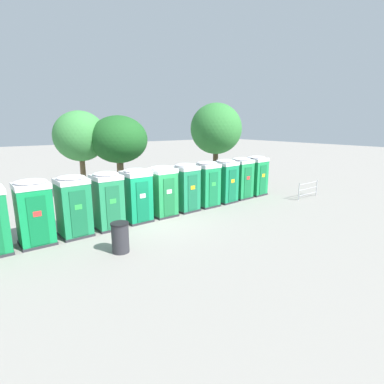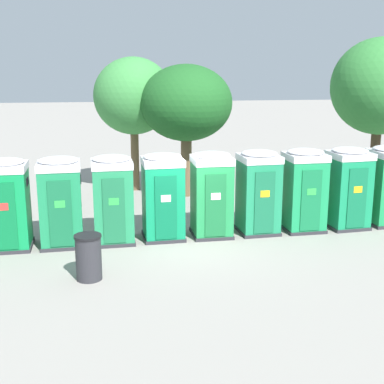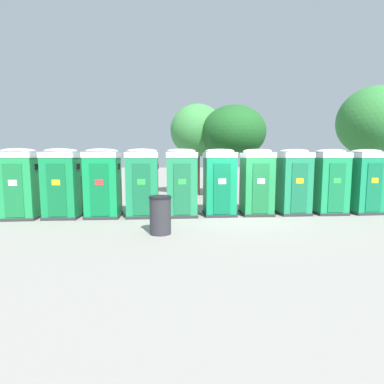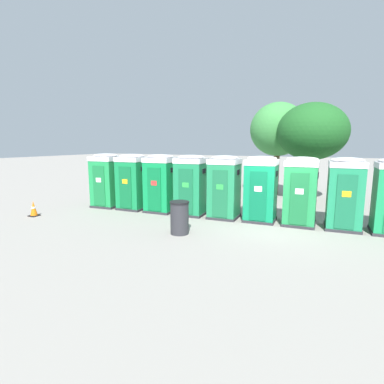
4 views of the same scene
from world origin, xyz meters
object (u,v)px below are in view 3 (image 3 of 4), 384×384
at_px(street_tree_1, 234,133).
at_px(trash_can, 160,215).
at_px(street_tree_0, 197,131).
at_px(portapotty_6, 257,182).
at_px(portapotty_3, 143,183).
at_px(portapotty_5, 219,182).
at_px(portapotty_9, 364,181).
at_px(portapotty_7, 293,181).
at_px(portapotty_0, 21,183).
at_px(portapotty_8, 329,181).
at_px(street_tree_2, 374,122).
at_px(portapotty_4, 182,182).
at_px(portapotty_1, 62,183).
at_px(portapotty_2, 103,183).

relative_size(street_tree_1, trash_can, 4.55).
bearing_deg(street_tree_0, portapotty_6, -72.69).
height_order(portapotty_3, portapotty_5, same).
relative_size(portapotty_9, trash_can, 2.29).
distance_m(portapotty_6, portapotty_7, 1.45).
height_order(portapotty_0, portapotty_8, same).
xyz_separation_m(portapotty_7, portapotty_9, (2.91, 0.12, -0.00)).
xyz_separation_m(portapotty_8, street_tree_2, (4.71, 4.77, 2.87)).
bearing_deg(trash_can, street_tree_1, 66.62).
relative_size(portapotty_0, portapotty_7, 1.00).
bearing_deg(portapotty_3, street_tree_1, 51.05).
xyz_separation_m(portapotty_4, portapotty_8, (5.81, 0.31, -0.00)).
distance_m(portapotty_9, trash_can, 8.50).
height_order(portapotty_5, street_tree_1, street_tree_1).
bearing_deg(portapotty_8, portapotty_1, -177.10).
xyz_separation_m(portapotty_0, portapotty_7, (10.16, 0.56, 0.00)).
bearing_deg(portapotty_5, portapotty_3, -176.00).
bearing_deg(portapotty_2, portapotty_5, 3.40).
bearing_deg(trash_can, portapotty_9, 21.64).
distance_m(portapotty_1, portapotty_5, 5.82).
bearing_deg(street_tree_2, portapotty_5, -151.38).
bearing_deg(portapotty_6, portapotty_7, 3.48).
relative_size(portapotty_1, portapotty_2, 1.00).
distance_m(portapotty_0, portapotty_1, 1.45).
distance_m(portapotty_4, portapotty_8, 5.82).
relative_size(portapotty_8, portapotty_9, 1.00).
bearing_deg(portapotty_3, portapotty_7, 3.29).
distance_m(portapotty_3, portapotty_5, 2.91).
distance_m(portapotty_1, portapotty_2, 1.45).
bearing_deg(street_tree_0, street_tree_2, -8.65).
bearing_deg(street_tree_2, portapotty_3, -156.72).
bearing_deg(street_tree_2, portapotty_9, -124.74).
bearing_deg(trash_can, portapotty_5, 54.37).
height_order(portapotty_4, portapotty_9, same).
bearing_deg(portapotty_6, trash_can, -140.32).
distance_m(portapotty_4, street_tree_1, 6.39).
relative_size(portapotty_7, street_tree_0, 0.48).
relative_size(portapotty_0, portapotty_6, 1.00).
bearing_deg(portapotty_8, portapotty_3, -176.97).
distance_m(portapotty_3, street_tree_1, 7.21).
bearing_deg(portapotty_7, street_tree_1, 106.91).
xyz_separation_m(street_tree_0, street_tree_1, (1.92, -1.30, -0.21)).
xyz_separation_m(portapotty_8, trash_can, (-6.42, -3.05, -0.72)).
distance_m(portapotty_2, portapotty_6, 5.82).
height_order(portapotty_0, portapotty_7, same).
height_order(portapotty_8, street_tree_2, street_tree_2).
relative_size(portapotty_1, street_tree_2, 0.42).
xyz_separation_m(portapotty_7, street_tree_1, (-1.51, 4.98, 2.29)).
bearing_deg(portapotty_6, portapotty_5, -178.32).
bearing_deg(portapotty_4, street_tree_1, 61.52).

